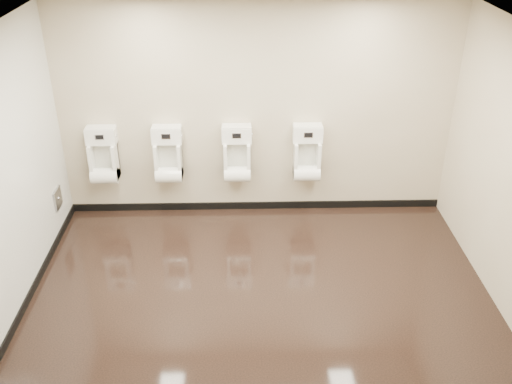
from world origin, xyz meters
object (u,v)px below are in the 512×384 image
urinal_1 (168,159)px  urinal_0 (104,159)px  urinal_2 (237,158)px  urinal_3 (307,157)px  access_panel (58,198)px

urinal_1 → urinal_0: bearing=180.0°
urinal_2 → urinal_3: bearing=0.0°
access_panel → urinal_2: (2.23, 0.42, 0.33)m
access_panel → urinal_2: 2.30m
urinal_0 → access_panel: bearing=-141.2°
access_panel → urinal_1: (1.35, 0.42, 0.33)m
urinal_1 → urinal_3: 1.78m
access_panel → urinal_0: size_ratio=0.35×
urinal_2 → urinal_1: bearing=180.0°
urinal_0 → urinal_2: size_ratio=1.00×
urinal_2 → urinal_3: 0.90m
access_panel → urinal_3: 3.18m
access_panel → urinal_3: (3.13, 0.42, 0.33)m
urinal_0 → urinal_3: size_ratio=1.00×
urinal_0 → urinal_1: bearing=0.0°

